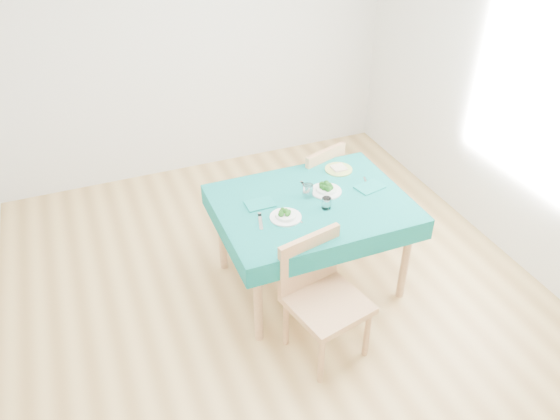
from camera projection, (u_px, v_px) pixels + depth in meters
name	position (u px, v px, depth m)	size (l,w,h in m)	color
room_shell	(280.00, 145.00, 3.40)	(4.02, 4.52, 2.73)	#A78045
table	(311.00, 243.00, 4.14)	(1.37, 1.04, 0.76)	#08615C
chair_near	(329.00, 286.00, 3.45)	(0.47, 0.51, 1.17)	#AC7D51
chair_far	(308.00, 176.00, 4.68)	(0.42, 0.46, 1.04)	#AC7D51
bowl_near	(286.00, 214.00, 3.75)	(0.22, 0.22, 0.07)	white
bowl_far	(326.00, 188.00, 4.02)	(0.23, 0.23, 0.07)	white
fork_near	(260.00, 222.00, 3.72)	(0.02, 0.18, 0.00)	silver
knife_near	(294.00, 216.00, 3.78)	(0.01, 0.19, 0.00)	silver
fork_far	(306.00, 187.00, 4.08)	(0.02, 0.16, 0.00)	silver
knife_far	(367.00, 184.00, 4.12)	(0.02, 0.22, 0.00)	silver
napkin_near	(260.00, 204.00, 3.89)	(0.20, 0.14, 0.01)	#0C6B65
napkin_far	(370.00, 187.00, 4.08)	(0.20, 0.14, 0.01)	#0C6B65
tumbler_center	(308.00, 191.00, 3.96)	(0.08, 0.08, 0.10)	white
tumbler_side	(326.00, 203.00, 3.84)	(0.07, 0.07, 0.08)	white
side_plate	(339.00, 169.00, 4.29)	(0.22, 0.22, 0.01)	#ADC05D
bread_slice	(339.00, 168.00, 4.29)	(0.11, 0.11, 0.02)	beige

